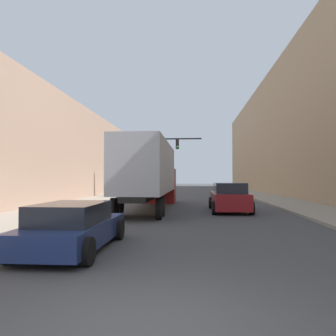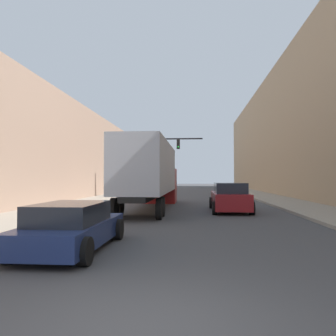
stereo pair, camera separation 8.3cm
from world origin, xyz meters
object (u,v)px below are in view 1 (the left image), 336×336
object	(u,v)px
sedan_car	(73,227)
traffic_signal_gantry	(147,154)
semi_truck	(151,173)
suv_car	(229,198)

from	to	relation	value
sedan_car	traffic_signal_gantry	size ratio (longest dim) A/B	0.63
semi_truck	traffic_signal_gantry	world-z (taller)	traffic_signal_gantry
semi_truck	suv_car	distance (m)	4.99
semi_truck	traffic_signal_gantry	bearing A→B (deg)	99.17
sedan_car	traffic_signal_gantry	distance (m)	22.50
suv_car	traffic_signal_gantry	xyz separation A→B (m)	(-6.41, 11.73, 3.35)
semi_truck	traffic_signal_gantry	distance (m)	11.05
semi_truck	traffic_signal_gantry	size ratio (longest dim) A/B	1.83
traffic_signal_gantry	suv_car	bearing A→B (deg)	-61.34
sedan_car	traffic_signal_gantry	xyz separation A→B (m)	(-1.16, 22.20, 3.53)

